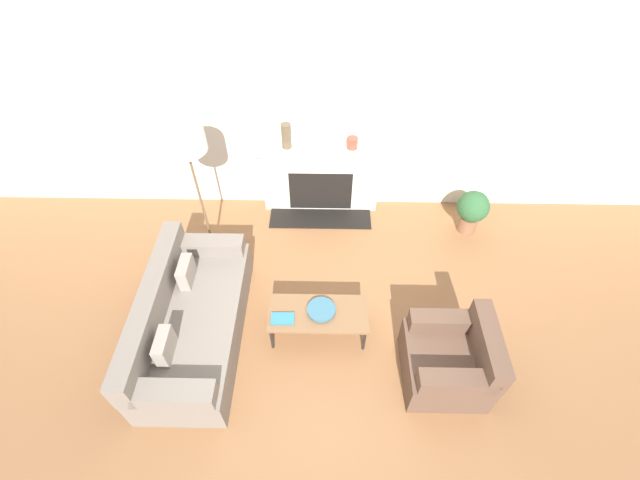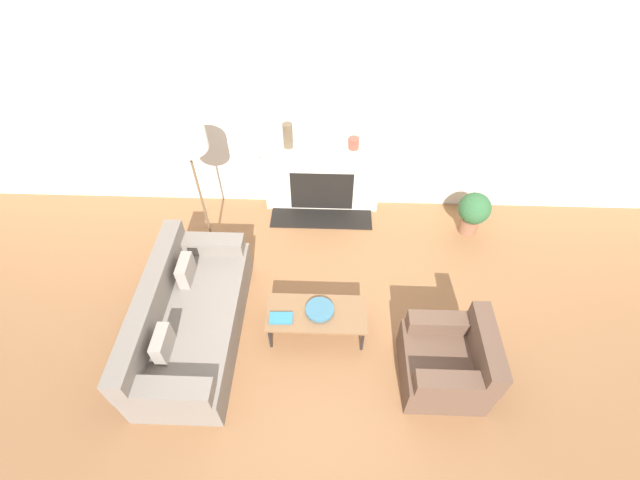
% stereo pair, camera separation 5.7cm
% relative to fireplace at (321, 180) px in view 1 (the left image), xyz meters
% --- Properties ---
extents(ground_plane, '(18.00, 18.00, 0.00)m').
position_rel_fireplace_xyz_m(ground_plane, '(0.11, -2.46, -0.50)').
color(ground_plane, brown).
extents(wall_back, '(18.00, 0.06, 2.90)m').
position_rel_fireplace_xyz_m(wall_back, '(0.11, 0.15, 0.95)').
color(wall_back, silver).
rests_on(wall_back, ground_plane).
extents(fireplace, '(1.71, 0.59, 1.02)m').
position_rel_fireplace_xyz_m(fireplace, '(0.00, 0.00, 0.00)').
color(fireplace, beige).
rests_on(fireplace, ground_plane).
extents(couch, '(0.94, 2.01, 0.82)m').
position_rel_fireplace_xyz_m(couch, '(-1.37, -2.17, -0.19)').
color(couch, slate).
rests_on(couch, ground_plane).
extents(armchair_near, '(0.82, 0.82, 0.81)m').
position_rel_fireplace_xyz_m(armchair_near, '(1.35, -2.58, -0.18)').
color(armchair_near, brown).
rests_on(armchair_near, ground_plane).
extents(coffee_table, '(1.08, 0.48, 0.39)m').
position_rel_fireplace_xyz_m(coffee_table, '(0.01, -2.10, -0.14)').
color(coffee_table, brown).
rests_on(coffee_table, ground_plane).
extents(bowl, '(0.31, 0.31, 0.05)m').
position_rel_fireplace_xyz_m(bowl, '(0.04, -2.08, -0.08)').
color(bowl, '#38667A').
rests_on(bowl, coffee_table).
extents(book, '(0.25, 0.15, 0.02)m').
position_rel_fireplace_xyz_m(book, '(-0.36, -2.18, -0.10)').
color(book, teal).
rests_on(book, coffee_table).
extents(floor_lamp, '(0.45, 0.45, 1.90)m').
position_rel_fireplace_xyz_m(floor_lamp, '(-1.41, -0.88, 1.13)').
color(floor_lamp, brown).
rests_on(floor_lamp, ground_plane).
extents(mantel_vase_left, '(0.13, 0.13, 0.34)m').
position_rel_fireplace_xyz_m(mantel_vase_left, '(-0.44, 0.02, 0.69)').
color(mantel_vase_left, brown).
rests_on(mantel_vase_left, fireplace).
extents(mantel_vase_center_left, '(0.14, 0.14, 0.15)m').
position_rel_fireplace_xyz_m(mantel_vase_center_left, '(0.41, 0.02, 0.60)').
color(mantel_vase_center_left, brown).
rests_on(mantel_vase_center_left, fireplace).
extents(potted_plant, '(0.42, 0.42, 0.64)m').
position_rel_fireplace_xyz_m(potted_plant, '(2.03, -0.43, -0.12)').
color(potted_plant, brown).
rests_on(potted_plant, ground_plane).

